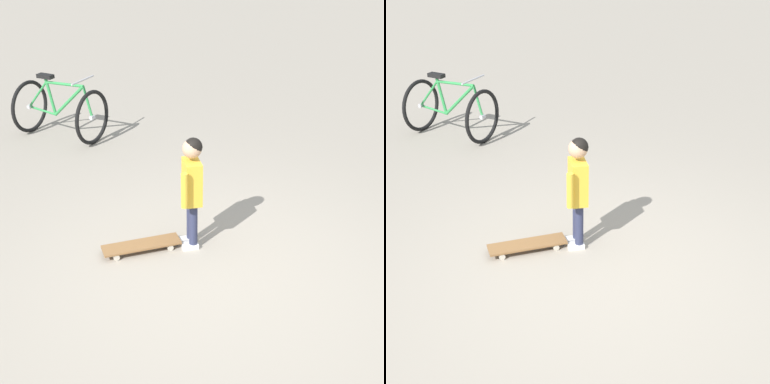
{
  "view_description": "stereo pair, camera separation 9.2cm",
  "coord_description": "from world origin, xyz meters",
  "views": [
    {
      "loc": [
        -2.89,
        2.85,
        2.85
      ],
      "look_at": [
        0.5,
        -0.14,
        0.55
      ],
      "focal_mm": 53.7,
      "sensor_mm": 36.0,
      "label": 1
    },
    {
      "loc": [
        -2.95,
        2.78,
        2.85
      ],
      "look_at": [
        0.5,
        -0.14,
        0.55
      ],
      "focal_mm": 53.7,
      "sensor_mm": 36.0,
      "label": 2
    }
  ],
  "objects": [
    {
      "name": "skateboard",
      "position": [
        0.73,
        0.27,
        0.06
      ],
      "size": [
        0.45,
        0.73,
        0.07
      ],
      "color": "olive",
      "rests_on": "ground"
    },
    {
      "name": "child_person",
      "position": [
        0.5,
        -0.14,
        0.66
      ],
      "size": [
        0.28,
        0.35,
        1.06
      ],
      "color": "#2D3351",
      "rests_on": "ground"
    },
    {
      "name": "ground_plane",
      "position": [
        0.0,
        0.0,
        0.0
      ],
      "size": [
        50.0,
        50.0,
        0.0
      ],
      "primitive_type": "plane",
      "color": "#9E9384"
    },
    {
      "name": "bicycle_far",
      "position": [
        3.7,
        -0.63,
        0.38
      ],
      "size": [
        1.26,
        1.07,
        0.85
      ],
      "color": "black",
      "rests_on": "ground"
    }
  ]
}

